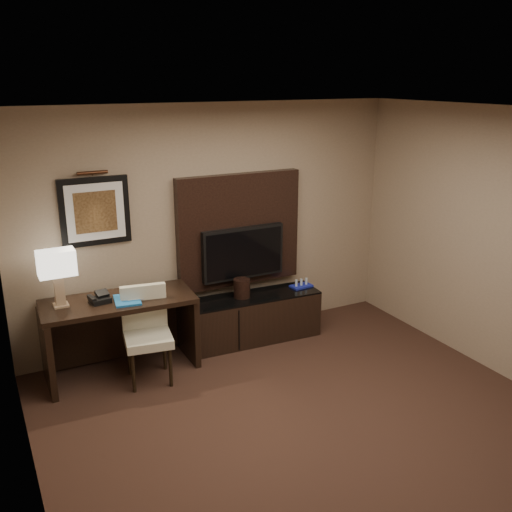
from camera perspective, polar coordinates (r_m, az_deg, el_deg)
floor at (r=5.06m, az=7.85°, el=-18.59°), size 4.50×5.00×0.01m
ceiling at (r=4.10m, az=9.46°, el=13.64°), size 4.50×5.00×0.01m
wall_back at (r=6.48m, az=-4.34°, el=3.12°), size 4.50×0.01×2.70m
wall_left at (r=3.67m, az=-21.86°, el=-9.92°), size 0.01×5.00×2.70m
desk at (r=6.09m, az=-13.37°, el=-7.78°), size 1.55×0.73×0.81m
credenza at (r=6.66m, az=-0.43°, el=-6.23°), size 1.62×0.53×0.55m
tv_wall_panel at (r=6.57m, az=-1.70°, el=2.63°), size 1.50×0.12×1.30m
tv at (r=6.55m, az=-1.31°, el=0.32°), size 1.00×0.08×0.60m
artwork at (r=6.02m, az=-15.80°, el=4.31°), size 0.70×0.04×0.70m
picture_light at (r=5.91m, az=-16.05°, el=8.01°), size 0.04×0.04×0.30m
desk_chair at (r=5.83m, az=-10.74°, el=-8.05°), size 0.53×0.59×0.95m
table_lamp at (r=5.82m, az=-19.17°, el=-2.23°), size 0.37×0.26×0.55m
desk_phone at (r=5.88m, az=-15.34°, el=-4.06°), size 0.21×0.19×0.09m
blue_folder at (r=5.86m, az=-12.76°, el=-4.31°), size 0.29×0.36×0.02m
book at (r=5.89m, az=-12.94°, el=-3.14°), size 0.17×0.05×0.23m
ice_bucket at (r=6.49m, az=-1.43°, el=-3.23°), size 0.24×0.24×0.21m
minibar_tray at (r=6.84m, az=4.55°, el=-2.72°), size 0.27×0.18×0.09m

